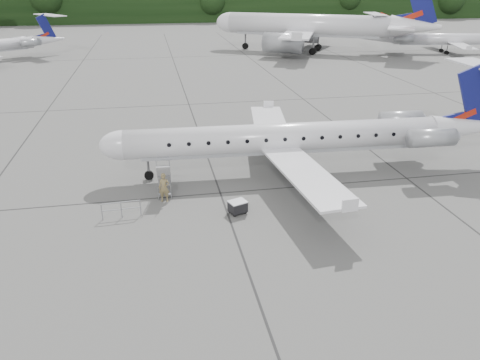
{
  "coord_description": "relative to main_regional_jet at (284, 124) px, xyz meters",
  "views": [
    {
      "loc": [
        -8.42,
        -22.76,
        13.0
      ],
      "look_at": [
        -3.85,
        1.38,
        2.3
      ],
      "focal_mm": 35.0,
      "sensor_mm": 36.0,
      "label": 1
    }
  ],
  "objects": [
    {
      "name": "ground",
      "position": [
        -0.43,
        -7.45,
        -3.63
      ],
      "size": [
        320.0,
        320.0,
        0.0
      ],
      "primitive_type": "plane",
      "color": "#5D5D5A",
      "rests_on": "ground"
    },
    {
      "name": "treeline",
      "position": [
        -0.43,
        122.55,
        0.37
      ],
      "size": [
        260.0,
        4.0,
        8.0
      ],
      "primitive_type": "cube",
      "color": "black",
      "rests_on": "ground"
    },
    {
      "name": "main_regional_jet",
      "position": [
        0.0,
        0.0,
        0.0
      ],
      "size": [
        29.1,
        21.5,
        7.26
      ],
      "primitive_type": null,
      "rotation": [
        0.0,
        0.0,
        -0.04
      ],
      "color": "silver",
      "rests_on": "ground"
    },
    {
      "name": "airstair",
      "position": [
        -8.52,
        -1.93,
        -2.49
      ],
      "size": [
        0.95,
        2.45,
        2.27
      ],
      "primitive_type": null,
      "rotation": [
        0.0,
        0.0,
        -0.04
      ],
      "color": "silver",
      "rests_on": "ground"
    },
    {
      "name": "passenger",
      "position": [
        -8.58,
        -3.28,
        -2.69
      ],
      "size": [
        0.77,
        0.59,
        1.87
      ],
      "primitive_type": "imported",
      "rotation": [
        0.0,
        0.0,
        -0.23
      ],
      "color": "olive",
      "rests_on": "ground"
    },
    {
      "name": "safety_railing",
      "position": [
        -11.15,
        -5.03,
        -3.13
      ],
      "size": [
        2.2,
        0.23,
        1.0
      ],
      "primitive_type": null,
      "rotation": [
        0.0,
        0.0,
        0.07
      ],
      "color": "gray",
      "rests_on": "ground"
    },
    {
      "name": "baggage_cart",
      "position": [
        -4.36,
        -5.75,
        -3.21
      ],
      "size": [
        1.19,
        1.08,
        0.84
      ],
      "primitive_type": null,
      "rotation": [
        0.0,
        0.0,
        0.36
      ],
      "color": "black",
      "rests_on": "ground"
    },
    {
      "name": "bg_narrowbody",
      "position": [
        19.96,
        56.03,
        3.15
      ],
      "size": [
        46.26,
        42.34,
        13.55
      ],
      "primitive_type": null,
      "rotation": [
        0.0,
        0.0,
        -0.52
      ],
      "color": "silver",
      "rests_on": "ground"
    },
    {
      "name": "bg_regional_right",
      "position": [
        45.69,
        49.75,
        -0.09
      ],
      "size": [
        30.26,
        24.34,
        7.07
      ],
      "primitive_type": null,
      "rotation": [
        0.0,
        0.0,
        2.94
      ],
      "color": "silver",
      "rests_on": "ground"
    }
  ]
}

